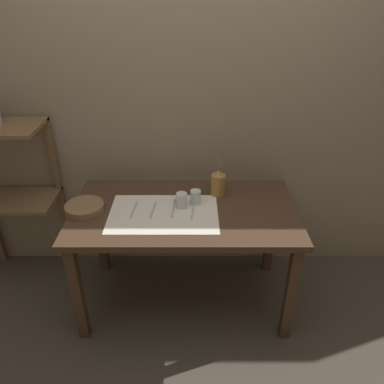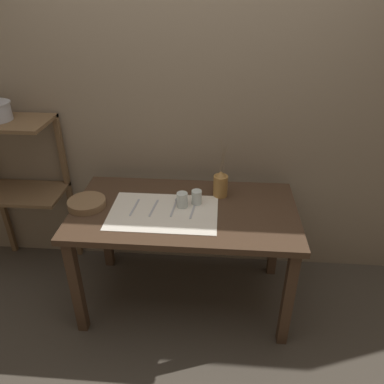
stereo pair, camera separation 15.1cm
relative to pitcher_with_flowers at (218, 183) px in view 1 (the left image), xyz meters
The scene contains 13 objects.
ground_plane 0.88m from the pitcher_with_flowers, 140.41° to the right, with size 12.00×12.00×0.00m, color #473F35.
stone_wall_back 0.53m from the pitcher_with_flowers, 124.99° to the left, with size 7.00×0.06×2.40m.
wooden_table 0.33m from the pitcher_with_flowers, 140.41° to the right, with size 1.38×0.76×0.75m.
wooden_shelf_unit 1.41m from the pitcher_with_flowers, behind, with size 0.60×0.35×1.19m.
linen_cloth 0.42m from the pitcher_with_flowers, 145.62° to the right, with size 0.65×0.43×0.00m.
pitcher_with_flowers is the anchor object (origin of this frame).
wooden_bowl 0.85m from the pitcher_with_flowers, 166.24° to the right, with size 0.23×0.23×0.05m.
glass_tumbler_near 0.28m from the pitcher_with_flowers, 145.55° to the right, with size 0.07×0.07×0.09m.
glass_tumbler_far 0.19m from the pitcher_with_flowers, 141.81° to the right, with size 0.06×0.06×0.09m.
fork_inner 0.57m from the pitcher_with_flowers, 159.52° to the right, with size 0.03×0.19×0.00m.
knife_center 0.46m from the pitcher_with_flowers, 154.40° to the right, with size 0.03×0.19×0.00m.
spoon_outer 0.32m from the pitcher_with_flowers, 154.98° to the right, with size 0.03×0.20×0.02m.
spoon_inner 0.22m from the pitcher_with_flowers, 137.70° to the right, with size 0.04×0.20×0.02m.
Camera 1 is at (0.05, -1.94, 1.98)m, focal length 35.00 mm.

